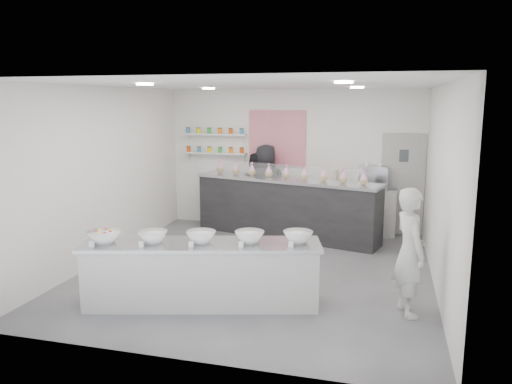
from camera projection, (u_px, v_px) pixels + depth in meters
floor at (258, 270)px, 8.21m from camera, size 6.00×6.00×0.00m
ceiling at (258, 84)px, 7.67m from camera, size 6.00×6.00×0.00m
back_wall at (293, 159)px, 10.79m from camera, size 5.50×0.00×5.50m
left_wall at (105, 174)px, 8.64m from camera, size 0.00×6.00×6.00m
right_wall at (441, 188)px, 7.24m from camera, size 0.00×6.00×6.00m
back_door at (402, 185)px, 10.26m from camera, size 0.88×0.04×2.10m
pattern_panel at (277, 138)px, 10.78m from camera, size 1.25×0.03×1.20m
jar_shelf_lower at (215, 153)px, 11.12m from camera, size 1.45×0.22×0.04m
jar_shelf_upper at (215, 134)px, 11.05m from camera, size 1.45×0.22×0.04m
preserve_jars at (215, 141)px, 11.05m from camera, size 1.45×0.10×0.56m
downlight_0 at (145, 84)px, 7.08m from camera, size 0.24×0.24×0.02m
downlight_1 at (344, 82)px, 6.37m from camera, size 0.24×0.24×0.02m
downlight_2 at (208, 89)px, 9.55m from camera, size 0.24×0.24×0.02m
downlight_3 at (357, 88)px, 8.84m from camera, size 0.24×0.24×0.02m
prep_counter at (202, 274)px, 6.76m from camera, size 3.28×1.52×0.87m
back_bar at (286, 208)px, 10.15m from camera, size 3.95×1.69×1.21m
sneeze_guard at (279, 173)px, 9.72m from camera, size 3.72×1.00×0.33m
espresso_ledge at (364, 211)px, 10.37m from camera, size 1.31×0.42×0.98m
espresso_machine at (373, 178)px, 10.20m from camera, size 0.58×0.40×0.44m
cup_stacks at (338, 179)px, 10.39m from camera, size 0.26×0.24×0.36m
prep_bowls at (201, 237)px, 6.67m from camera, size 3.03×1.25×0.16m
label_cards at (177, 250)px, 6.23m from camera, size 2.66×0.04×0.07m
cookie_bags at (286, 172)px, 10.01m from camera, size 3.29×1.01×0.28m
woman_prep at (410, 252)px, 6.40m from camera, size 0.59×0.71×1.68m
staff_left at (256, 192)px, 10.72m from camera, size 0.96×0.85×1.66m
staff_right at (266, 187)px, 10.64m from camera, size 1.03×0.81×1.86m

